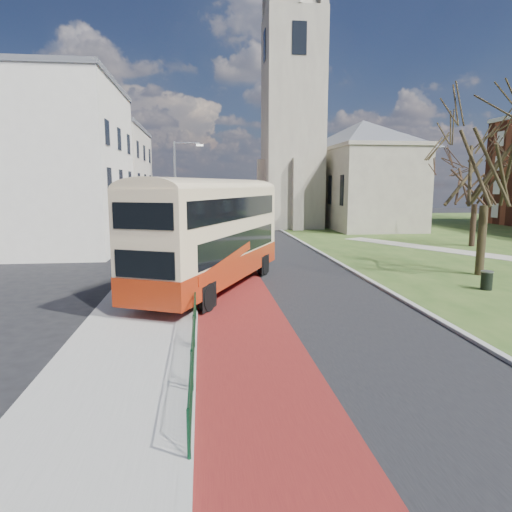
{
  "coord_description": "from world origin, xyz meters",
  "views": [
    {
      "loc": [
        -2.64,
        -15.72,
        5.06
      ],
      "look_at": [
        -0.33,
        3.75,
        2.0
      ],
      "focal_mm": 32.0,
      "sensor_mm": 36.0,
      "label": 1
    }
  ],
  "objects": [
    {
      "name": "bus_lane",
      "position": [
        -1.2,
        20.0,
        0.01
      ],
      "size": [
        3.4,
        120.0,
        0.01
      ],
      "primitive_type": "cube",
      "color": "#591414",
      "rests_on": "ground"
    },
    {
      "name": "pedestrian_railing",
      "position": [
        -2.95,
        4.0,
        0.55
      ],
      "size": [
        0.07,
        24.0,
        1.12
      ],
      "color": "#0D3A20",
      "rests_on": "ground"
    },
    {
      "name": "road_carriageway",
      "position": [
        1.5,
        20.0,
        0.01
      ],
      "size": [
        9.0,
        120.0,
        0.01
      ],
      "primitive_type": "cube",
      "color": "black",
      "rests_on": "ground"
    },
    {
      "name": "winter_tree_far",
      "position": [
        19.55,
        19.39,
        6.23
      ],
      "size": [
        6.18,
        6.18,
        8.93
      ],
      "rotation": [
        0.0,
        0.0,
        0.02
      ],
      "color": "#302118",
      "rests_on": "grass_green"
    },
    {
      "name": "litter_bin",
      "position": [
        10.98,
        4.38,
        0.51
      ],
      "size": [
        0.65,
        0.65,
        0.92
      ],
      "rotation": [
        0.0,
        0.0,
        0.14
      ],
      "color": "black",
      "rests_on": "grass_green"
    },
    {
      "name": "winter_tree_near",
      "position": [
        12.86,
        7.91,
        6.99
      ],
      "size": [
        8.71,
        8.71,
        10.03
      ],
      "rotation": [
        0.0,
        0.0,
        -0.34
      ],
      "color": "#322919",
      "rests_on": "grass_green"
    },
    {
      "name": "gothic_church",
      "position": [
        12.56,
        38.0,
        13.13
      ],
      "size": [
        16.38,
        18.0,
        40.0
      ],
      "color": "gray",
      "rests_on": "ground"
    },
    {
      "name": "streetlamp",
      "position": [
        -4.35,
        18.0,
        4.59
      ],
      "size": [
        2.13,
        0.18,
        8.0
      ],
      "color": "gray",
      "rests_on": "pavement_west"
    },
    {
      "name": "kerb_west",
      "position": [
        -3.0,
        20.0,
        0.07
      ],
      "size": [
        0.25,
        120.0,
        0.13
      ],
      "primitive_type": "cube",
      "color": "#999993",
      "rests_on": "ground"
    },
    {
      "name": "street_block_far",
      "position": [
        -14.0,
        38.0,
        5.76
      ],
      "size": [
        10.3,
        16.3,
        11.5
      ],
      "color": "beige",
      "rests_on": "ground"
    },
    {
      "name": "ground",
      "position": [
        0.0,
        0.0,
        0.0
      ],
      "size": [
        160.0,
        160.0,
        0.0
      ],
      "primitive_type": "plane",
      "color": "black",
      "rests_on": "ground"
    },
    {
      "name": "pavement_west",
      "position": [
        -5.0,
        20.0,
        0.06
      ],
      "size": [
        4.0,
        120.0,
        0.12
      ],
      "primitive_type": "cube",
      "color": "gray",
      "rests_on": "ground"
    },
    {
      "name": "kerb_east",
      "position": [
        6.1,
        22.0,
        0.07
      ],
      "size": [
        0.25,
        80.0,
        0.13
      ],
      "primitive_type": "cube",
      "color": "#999993",
      "rests_on": "ground"
    },
    {
      "name": "bus",
      "position": [
        -2.15,
        6.21,
        2.93
      ],
      "size": [
        7.69,
        12.35,
        5.13
      ],
      "rotation": [
        0.0,
        0.0,
        -0.43
      ],
      "color": "#98270E",
      "rests_on": "ground"
    },
    {
      "name": "street_block_near",
      "position": [
        -14.0,
        22.0,
        6.51
      ],
      "size": [
        10.3,
        14.3,
        13.0
      ],
      "color": "silver",
      "rests_on": "ground"
    }
  ]
}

